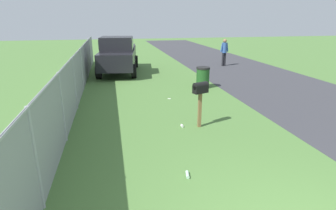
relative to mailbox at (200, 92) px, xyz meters
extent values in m
cube|color=#38383D|center=(1.22, -5.28, -1.08)|extent=(60.00, 5.78, 0.01)
cube|color=brown|center=(0.00, 0.00, -0.56)|extent=(0.09, 0.09, 1.04)
cube|color=black|center=(0.00, 0.00, 0.07)|extent=(0.35, 0.49, 0.22)
cylinder|color=black|center=(0.00, 0.00, 0.18)|extent=(0.35, 0.49, 0.20)
cube|color=red|center=(0.11, 0.00, 0.14)|extent=(0.02, 0.04, 0.18)
cube|color=black|center=(8.99, 2.01, -0.20)|extent=(5.14, 2.45, 0.90)
cube|color=black|center=(8.40, 2.08, 0.63)|extent=(1.88, 1.90, 0.76)
cube|color=black|center=(8.40, 2.08, 0.63)|extent=(1.84, 1.93, 0.53)
cube|color=black|center=(9.96, 1.03, 0.31)|extent=(2.56, 0.40, 0.12)
cube|color=black|center=(10.17, 2.72, 0.31)|extent=(2.56, 0.40, 0.12)
cylinder|color=black|center=(7.25, 1.29, -0.70)|extent=(0.79, 0.35, 0.76)
cylinder|color=black|center=(7.48, 3.13, -0.70)|extent=(0.79, 0.35, 0.76)
cylinder|color=black|center=(10.49, 0.89, -0.70)|extent=(0.79, 0.35, 0.76)
cylinder|color=black|center=(10.72, 2.73, -0.70)|extent=(0.79, 0.35, 0.76)
cylinder|color=#1E4C1E|center=(4.47, -1.62, -0.64)|extent=(0.59, 0.59, 0.88)
cylinder|color=black|center=(4.47, -1.62, -0.16)|extent=(0.62, 0.62, 0.08)
cylinder|color=black|center=(9.81, -4.84, -0.64)|extent=(0.14, 0.14, 0.87)
cylinder|color=black|center=(9.83, -4.98, -0.64)|extent=(0.14, 0.14, 0.87)
cylinder|color=#335999|center=(9.82, -4.91, 0.12)|extent=(0.30, 0.30, 0.65)
sphere|color=#8C6647|center=(9.82, -4.91, 0.57)|extent=(0.24, 0.24, 0.24)
cylinder|color=#335999|center=(9.80, -4.71, 0.15)|extent=(0.09, 0.18, 0.60)
cylinder|color=#335999|center=(9.84, -5.11, 0.15)|extent=(0.09, 0.18, 0.60)
cylinder|color=#9EA3A8|center=(-2.92, 3.75, -0.16)|extent=(0.07, 0.07, 1.83)
cylinder|color=#9EA3A8|center=(-0.20, 3.75, -0.16)|extent=(0.07, 0.07, 1.83)
cylinder|color=#9EA3A8|center=(2.52, 3.75, -0.16)|extent=(0.07, 0.07, 1.83)
cylinder|color=#9EA3A8|center=(5.24, 3.75, -0.16)|extent=(0.07, 0.07, 1.83)
cylinder|color=#9EA3A8|center=(7.95, 3.75, -0.16)|extent=(0.07, 0.07, 1.83)
cylinder|color=#9EA3A8|center=(10.67, 3.75, -0.16)|extent=(0.07, 0.07, 1.83)
cylinder|color=#9EA3A8|center=(13.39, 3.75, -0.16)|extent=(0.07, 0.07, 1.83)
cube|color=#9EA3A8|center=(3.88, 3.75, 0.72)|extent=(19.04, 0.04, 0.04)
cube|color=gray|center=(3.88, 3.75, -0.16)|extent=(19.04, 0.01, 1.83)
cube|color=silver|center=(3.04, 0.26, -1.08)|extent=(0.13, 0.15, 0.01)
cylinder|color=#B2D8BF|center=(-2.49, 1.07, -1.04)|extent=(0.23, 0.11, 0.07)
cylinder|color=white|center=(0.07, 0.51, -1.04)|extent=(0.10, 0.08, 0.08)
camera|label=1|loc=(-7.17, 2.45, 2.03)|focal=29.04mm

